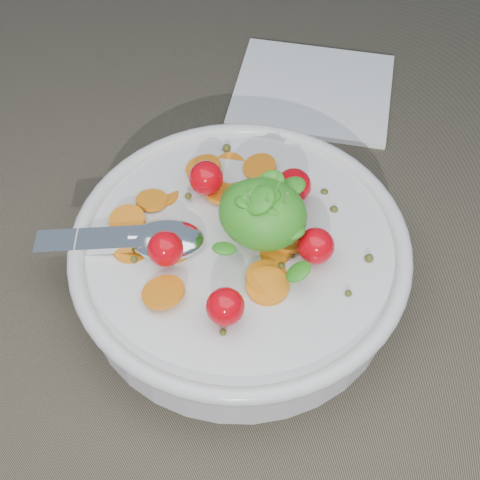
% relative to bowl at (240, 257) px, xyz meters
% --- Properties ---
extents(ground, '(6.00, 6.00, 0.00)m').
position_rel_bowl_xyz_m(ground, '(0.01, -0.01, -0.03)').
color(ground, brown).
rests_on(ground, ground).
extents(bowl, '(0.28, 0.26, 0.11)m').
position_rel_bowl_xyz_m(bowl, '(0.00, 0.00, 0.00)').
color(bowl, silver).
rests_on(bowl, ground).
extents(napkin, '(0.17, 0.15, 0.01)m').
position_rel_bowl_xyz_m(napkin, '(-0.00, 0.24, -0.03)').
color(napkin, white).
rests_on(napkin, ground).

